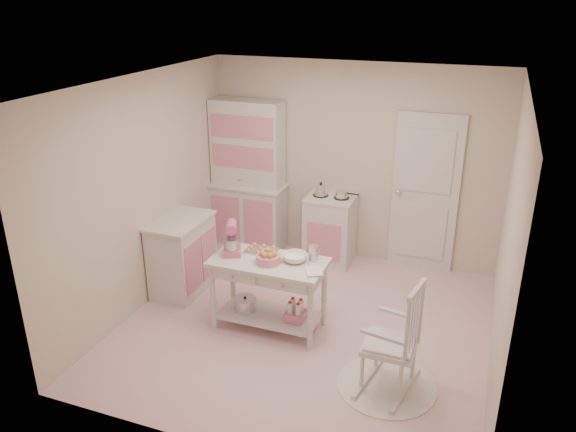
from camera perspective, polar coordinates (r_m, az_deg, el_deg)
The scene contains 14 objects.
room_shell at distance 5.50m, azimuth 1.93°, elevation 3.45°, with size 3.84×3.84×2.62m.
door at distance 7.26m, azimuth 13.77°, elevation 2.25°, with size 0.82×0.05×2.04m, color silver.
hutch at distance 7.65m, azimuth -4.15°, elevation 4.02°, with size 1.06×0.50×2.08m, color silver.
stove at distance 7.42m, azimuth 4.29°, elevation -1.35°, with size 0.62×0.57×0.92m, color silver.
base_cabinet at distance 6.81m, azimuth -10.69°, elevation -3.97°, with size 0.54×0.84×0.92m, color silver.
lace_rug at distance 5.49m, azimuth 9.96°, elevation -16.58°, with size 0.92×0.92×0.01m, color white.
rocking_chair at distance 5.17m, azimuth 10.36°, elevation -11.85°, with size 0.48×0.72×1.10m, color silver.
work_table at distance 6.00m, azimuth -1.96°, elevation -7.96°, with size 1.20×0.60×0.80m, color silver.
stand_mixer at distance 5.92m, azimuth -5.73°, elevation -2.33°, with size 0.20×0.28×0.34m, color #CE5786.
cookie_tray at distance 6.01m, azimuth -2.68°, elevation -3.53°, with size 0.34×0.24×0.02m, color silver.
bread_basket at distance 5.75m, azimuth -2.02°, elevation -4.38°, with size 0.25×0.25×0.09m, color pink.
mixing_bowl at distance 5.78m, azimuth 0.68°, elevation -4.25°, with size 0.26×0.26×0.08m, color white.
metal_pitcher at distance 5.78m, azimuth 2.64°, elevation -3.80°, with size 0.10×0.10×0.17m, color silver.
recipe_book at distance 5.57m, azimuth 1.83°, elevation -5.69°, with size 0.16×0.21×0.02m, color white.
Camera 1 is at (1.64, -4.95, 3.41)m, focal length 35.00 mm.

